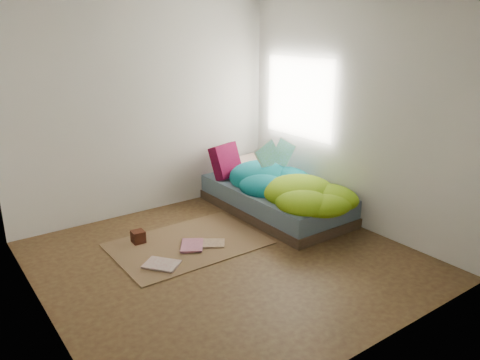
# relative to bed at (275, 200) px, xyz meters

# --- Properties ---
(ground) EXTENTS (3.50, 3.50, 0.00)m
(ground) POSITION_rel_bed_xyz_m (-1.22, -0.72, -0.17)
(ground) COLOR #412619
(ground) RESTS_ON ground
(room_walls) EXTENTS (3.54, 3.54, 2.62)m
(room_walls) POSITION_rel_bed_xyz_m (-1.21, -0.71, 1.46)
(room_walls) COLOR silver
(room_walls) RESTS_ON ground
(bed) EXTENTS (1.00, 2.00, 0.34)m
(bed) POSITION_rel_bed_xyz_m (0.00, 0.00, 0.00)
(bed) COLOR #34271C
(bed) RESTS_ON ground
(duvet) EXTENTS (0.96, 1.84, 0.34)m
(duvet) POSITION_rel_bed_xyz_m (0.00, -0.22, 0.34)
(duvet) COLOR #07596D
(duvet) RESTS_ON bed
(rug) EXTENTS (1.60, 1.10, 0.01)m
(rug) POSITION_rel_bed_xyz_m (-1.37, -0.17, -0.16)
(rug) COLOR brown
(rug) RESTS_ON ground
(pillow_floral) EXTENTS (0.66, 0.48, 0.13)m
(pillow_floral) POSITION_rel_bed_xyz_m (0.18, 0.79, 0.24)
(pillow_floral) COLOR white
(pillow_floral) RESTS_ON bed
(pillow_magenta) EXTENTS (0.46, 0.27, 0.44)m
(pillow_magenta) POSITION_rel_bed_xyz_m (-0.26, 0.72, 0.39)
(pillow_magenta) COLOR #49041C
(pillow_magenta) RESTS_ON bed
(open_book) EXTENTS (0.50, 0.15, 0.30)m
(open_book) POSITION_rel_bed_xyz_m (0.10, 0.11, 0.66)
(open_book) COLOR #2C893C
(open_book) RESTS_ON duvet
(wooden_box) EXTENTS (0.14, 0.14, 0.13)m
(wooden_box) POSITION_rel_bed_xyz_m (-1.80, 0.17, -0.09)
(wooden_box) COLOR #3C190D
(wooden_box) RESTS_ON rug
(floor_book_a) EXTENTS (0.40, 0.41, 0.03)m
(floor_book_a) POSITION_rel_bed_xyz_m (-1.93, -0.53, -0.14)
(floor_book_a) COLOR beige
(floor_book_a) RESTS_ON rug
(floor_book_b) EXTENTS (0.37, 0.39, 0.03)m
(floor_book_b) POSITION_rel_bed_xyz_m (-1.48, -0.21, -0.14)
(floor_book_b) COLOR #C47188
(floor_book_b) RESTS_ON rug
(floor_book_c) EXTENTS (0.35, 0.34, 0.02)m
(floor_book_c) POSITION_rel_bed_xyz_m (-1.24, -0.43, -0.15)
(floor_book_c) COLOR tan
(floor_book_c) RESTS_ON rug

